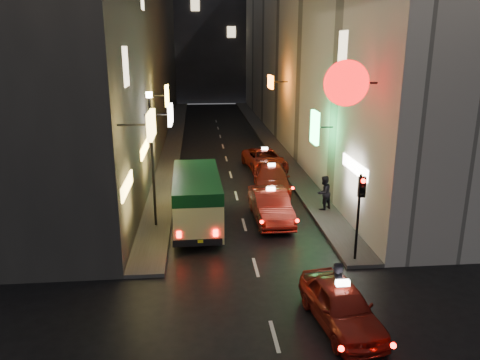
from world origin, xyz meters
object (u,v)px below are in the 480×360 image
object	(u,v)px
pedestrian_crossing	(338,286)
lamp_post	(152,151)
minibus	(197,195)
taxi_near	(341,302)
traffic_light	(360,199)

from	to	relation	value
pedestrian_crossing	lamp_post	size ratio (longest dim) A/B	0.34
minibus	pedestrian_crossing	distance (m)	9.16
minibus	pedestrian_crossing	world-z (taller)	minibus
minibus	lamp_post	bearing A→B (deg)	176.56
lamp_post	pedestrian_crossing	bearing A→B (deg)	-51.99
minibus	taxi_near	bearing A→B (deg)	-62.72
taxi_near	minibus	bearing A→B (deg)	117.28
minibus	lamp_post	xyz separation A→B (m)	(-1.96, 0.12, 2.09)
traffic_light	minibus	bearing A→B (deg)	144.76
minibus	lamp_post	world-z (taller)	lamp_post
pedestrian_crossing	lamp_post	distance (m)	10.66
traffic_light	pedestrian_crossing	bearing A→B (deg)	-117.08
minibus	taxi_near	xyz separation A→B (m)	(4.37, -8.48, -0.85)
taxi_near	traffic_light	xyz separation A→B (m)	(1.87, 4.07, 1.90)
taxi_near	traffic_light	size ratio (longest dim) A/B	1.48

